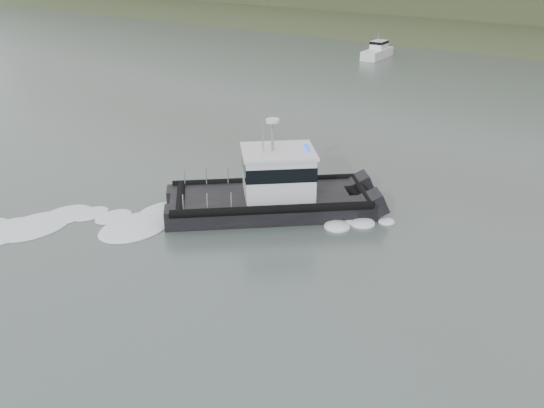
{
  "coord_description": "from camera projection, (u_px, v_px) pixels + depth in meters",
  "views": [
    {
      "loc": [
        18.52,
        -16.56,
        15.04
      ],
      "look_at": [
        1.61,
        6.71,
        2.4
      ],
      "focal_mm": 40.0,
      "sensor_mm": 36.0,
      "label": 1
    }
  ],
  "objects": [
    {
      "name": "motorboat",
      "position": [
        378.0,
        51.0,
        82.84
      ],
      "size": [
        2.62,
        6.61,
        3.56
      ],
      "rotation": [
        0.0,
        0.0,
        0.07
      ],
      "color": "white",
      "rests_on": "ground"
    },
    {
      "name": "ground",
      "position": [
        160.0,
        289.0,
        28.29
      ],
      "size": [
        400.0,
        400.0,
        0.0
      ],
      "primitive_type": "plane",
      "color": "#495751",
      "rests_on": "ground"
    },
    {
      "name": "patrol_boat",
      "position": [
        272.0,
        188.0,
        35.81
      ],
      "size": [
        11.98,
        11.47,
        5.91
      ],
      "rotation": [
        0.0,
        0.0,
        -0.83
      ],
      "color": "black",
      "rests_on": "ground"
    }
  ]
}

